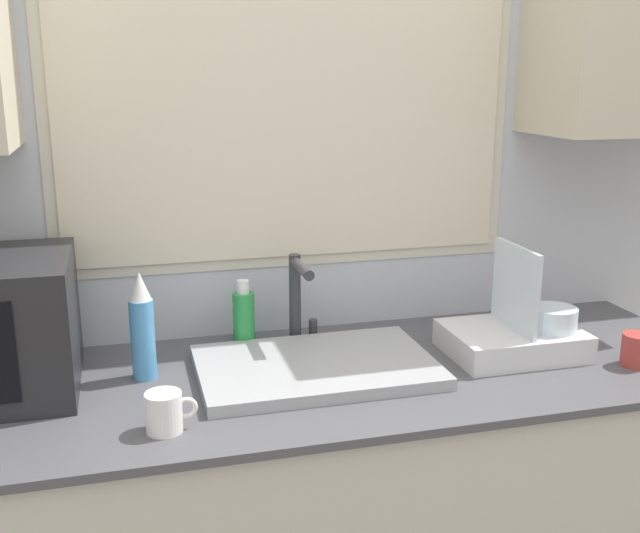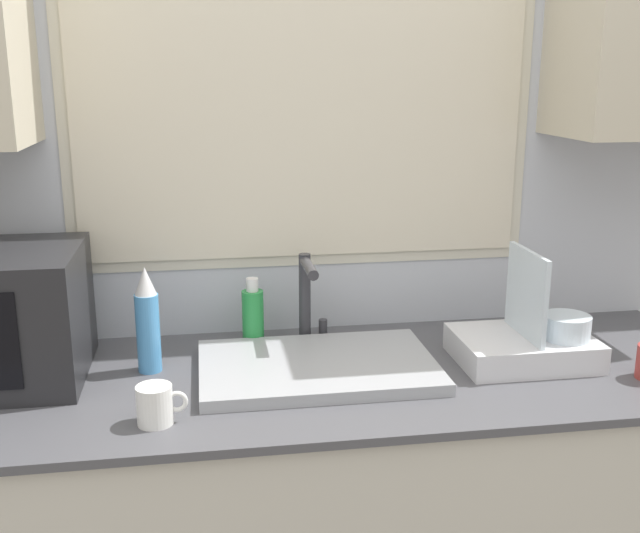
{
  "view_description": "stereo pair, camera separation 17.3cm",
  "coord_description": "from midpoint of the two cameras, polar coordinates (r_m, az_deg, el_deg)",
  "views": [
    {
      "loc": [
        -0.45,
        -1.32,
        1.64
      ],
      "look_at": [
        -0.01,
        0.3,
        1.2
      ],
      "focal_mm": 42.0,
      "sensor_mm": 36.0,
      "label": 1
    },
    {
      "loc": [
        -0.28,
        -1.35,
        1.64
      ],
      "look_at": [
        -0.01,
        0.3,
        1.2
      ],
      "focal_mm": 42.0,
      "sensor_mm": 36.0,
      "label": 2
    }
  ],
  "objects": [
    {
      "name": "dish_rack",
      "position": [
        2.0,
        17.99,
        -5.49
      ],
      "size": [
        0.34,
        0.25,
        0.29
      ],
      "color": "silver",
      "rests_on": "countertop"
    },
    {
      "name": "soap_bottle",
      "position": [
        2.01,
        -2.68,
        -3.83
      ],
      "size": [
        0.06,
        0.06,
        0.19
      ],
      "color": "#268C3F",
      "rests_on": "countertop"
    },
    {
      "name": "sink_basin",
      "position": [
        1.85,
        2.51,
        -7.69
      ],
      "size": [
        0.58,
        0.38,
        0.03
      ],
      "color": "#9EA0A5",
      "rests_on": "countertop"
    },
    {
      "name": "mug_near_sink",
      "position": [
        1.61,
        -9.39,
        -10.42
      ],
      "size": [
        0.11,
        0.08,
        0.08
      ],
      "color": "white",
      "rests_on": "countertop"
    },
    {
      "name": "faucet",
      "position": [
        1.99,
        1.53,
        -2.02
      ],
      "size": [
        0.08,
        0.18,
        0.25
      ],
      "color": "#333338",
      "rests_on": "countertop"
    },
    {
      "name": "wall_back",
      "position": [
        2.05,
        1.16,
        7.68
      ],
      "size": [
        6.0,
        0.38,
        2.6
      ],
      "color": "silver",
      "rests_on": "ground_plane"
    },
    {
      "name": "spray_bottle",
      "position": [
        1.85,
        -10.42,
        -4.2
      ],
      "size": [
        0.06,
        0.06,
        0.27
      ],
      "color": "#4C99D8",
      "rests_on": "countertop"
    }
  ]
}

